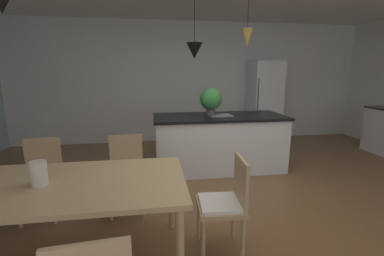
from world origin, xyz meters
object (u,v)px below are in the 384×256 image
Objects in this scene: chair_kitchen_end at (226,201)px; kitchen_island at (219,142)px; chair_far_right at (127,171)px; refrigerator at (264,102)px; vase_on_dining_table at (39,173)px; dining_table at (56,190)px; potted_plant_on_island at (211,100)px; chair_far_left at (41,176)px.

chair_kitchen_end is 0.41× the size of kitchen_island.
refrigerator is at bearing 43.96° from chair_far_right.
vase_on_dining_table reaches higher than chair_kitchen_end.
dining_table is at bearing -132.48° from kitchen_island.
potted_plant_on_island is at bearing 48.44° from vase_on_dining_table.
refrigerator reaches higher than chair_far_left.
vase_on_dining_table is (-3.42, -3.64, -0.08)m from refrigerator.
vase_on_dining_table reaches higher than chair_far_right.
potted_plant_on_island is (0.30, 2.02, 0.68)m from chair_kitchen_end.
chair_far_left is 1.00× the size of chair_kitchen_end.
potted_plant_on_island is 2.37× the size of vase_on_dining_table.
chair_far_right is 0.48× the size of refrigerator.
chair_kitchen_end is (1.85, -0.87, 0.00)m from chair_far_left.
chair_kitchen_end reaches higher than dining_table.
chair_far_left is 0.48× the size of refrigerator.
refrigerator reaches higher than chair_kitchen_end.
kitchen_island reaches higher than chair_kitchen_end.
chair_far_right is at bearing -136.04° from refrigerator.
chair_far_right is 1.28m from chair_kitchen_end.
kitchen_island is 4.77× the size of potted_plant_on_island.
chair_kitchen_end is at bearing 0.28° from vase_on_dining_table.
chair_far_left is 1.02m from vase_on_dining_table.
potted_plant_on_island is (2.16, 1.15, 0.68)m from chair_far_left.
dining_table is 4.92m from refrigerator.
potted_plant_on_island is at bearing 42.79° from chair_far_right.
potted_plant_on_island is at bearing 27.98° from chair_far_left.
vase_on_dining_table reaches higher than chair_far_left.
chair_far_right is 1.95× the size of potted_plant_on_island.
chair_far_right is 1.82m from potted_plant_on_island.
refrigerator reaches higher than potted_plant_on_island.
chair_far_left is 0.41× the size of kitchen_island.
kitchen_island is 2.23m from refrigerator.
chair_kitchen_end is 2.16m from potted_plant_on_island.
refrigerator is (1.92, 3.63, 0.44)m from chair_kitchen_end.
chair_far_right is 0.41× the size of kitchen_island.
dining_table is 2.35× the size of chair_kitchen_end.
kitchen_island is (0.46, 2.02, -0.01)m from chair_kitchen_end.
chair_far_right is 0.92m from chair_far_left.
chair_far_left is (-0.46, 0.87, -0.20)m from dining_table.
chair_kitchen_end is 2.07m from kitchen_island.
vase_on_dining_table is (-1.49, -0.01, 0.36)m from chair_kitchen_end.
chair_far_left is 4.70m from refrigerator.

